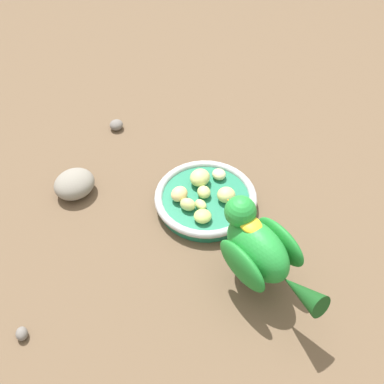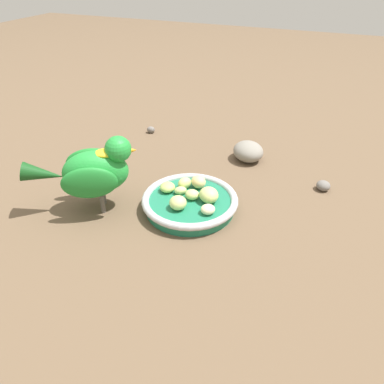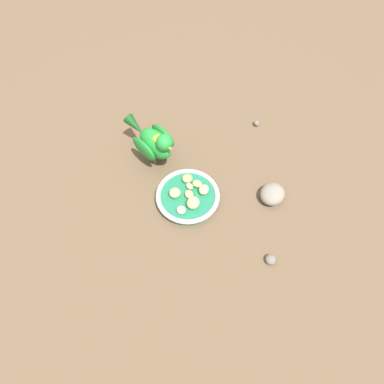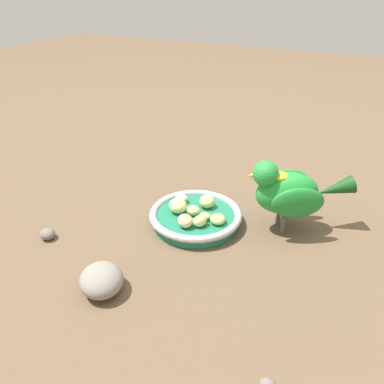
{
  "view_description": "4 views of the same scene",
  "coord_description": "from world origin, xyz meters",
  "px_view_note": "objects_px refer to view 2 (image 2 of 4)",
  "views": [
    {
      "loc": [
        0.09,
        0.57,
        0.66
      ],
      "look_at": [
        0.05,
        0.0,
        0.05
      ],
      "focal_mm": 45.0,
      "sensor_mm": 36.0,
      "label": 1
    },
    {
      "loc": [
        -0.52,
        -0.24,
        0.43
      ],
      "look_at": [
        0.03,
        -0.01,
        0.04
      ],
      "focal_mm": 35.27,
      "sensor_mm": 36.0,
      "label": 2
    },
    {
      "loc": [
        -0.06,
        -0.48,
        0.81
      ],
      "look_at": [
        0.04,
        -0.02,
        0.06
      ],
      "focal_mm": 30.13,
      "sensor_mm": 36.0,
      "label": 3
    },
    {
      "loc": [
        0.63,
        0.28,
        0.45
      ],
      "look_at": [
        0.01,
        -0.03,
        0.06
      ],
      "focal_mm": 37.23,
      "sensor_mm": 36.0,
      "label": 4
    }
  ],
  "objects_px": {
    "apple_piece_6": "(176,202)",
    "pebble_0": "(323,186)",
    "rock_large": "(248,151)",
    "apple_piece_4": "(185,183)",
    "parrot": "(93,170)",
    "pebble_1": "(151,130)",
    "apple_piece_0": "(199,182)",
    "apple_piece_7": "(209,208)",
    "apple_piece_5": "(180,190)",
    "apple_piece_2": "(192,195)",
    "apple_piece_1": "(168,187)",
    "feeding_bowl": "(190,202)",
    "apple_piece_3": "(209,195)"
  },
  "relations": [
    {
      "from": "apple_piece_6",
      "to": "pebble_0",
      "type": "distance_m",
      "value": 0.32
    },
    {
      "from": "rock_large",
      "to": "pebble_0",
      "type": "distance_m",
      "value": 0.19
    },
    {
      "from": "apple_piece_4",
      "to": "parrot",
      "type": "xyz_separation_m",
      "value": [
        -0.1,
        0.14,
        0.05
      ]
    },
    {
      "from": "apple_piece_6",
      "to": "pebble_1",
      "type": "bearing_deg",
      "value": 35.02
    },
    {
      "from": "apple_piece_0",
      "to": "apple_piece_7",
      "type": "relative_size",
      "value": 1.23
    },
    {
      "from": "parrot",
      "to": "pebble_1",
      "type": "height_order",
      "value": "parrot"
    },
    {
      "from": "apple_piece_5",
      "to": "apple_piece_7",
      "type": "xyz_separation_m",
      "value": [
        -0.04,
        -0.07,
        0.0
      ]
    },
    {
      "from": "apple_piece_2",
      "to": "rock_large",
      "type": "height_order",
      "value": "rock_large"
    },
    {
      "from": "pebble_0",
      "to": "pebble_1",
      "type": "height_order",
      "value": "pebble_0"
    },
    {
      "from": "apple_piece_1",
      "to": "apple_piece_7",
      "type": "distance_m",
      "value": 0.1
    },
    {
      "from": "feeding_bowl",
      "to": "apple_piece_6",
      "type": "height_order",
      "value": "apple_piece_6"
    },
    {
      "from": "pebble_1",
      "to": "apple_piece_0",
      "type": "bearing_deg",
      "value": -135.45
    },
    {
      "from": "feeding_bowl",
      "to": "pebble_1",
      "type": "xyz_separation_m",
      "value": [
        0.29,
        0.24,
        -0.01
      ]
    },
    {
      "from": "apple_piece_1",
      "to": "pebble_1",
      "type": "height_order",
      "value": "apple_piece_1"
    },
    {
      "from": "feeding_bowl",
      "to": "apple_piece_1",
      "type": "xyz_separation_m",
      "value": [
        0.01,
        0.05,
        0.02
      ]
    },
    {
      "from": "apple_piece_3",
      "to": "feeding_bowl",
      "type": "bearing_deg",
      "value": 102.7
    },
    {
      "from": "apple_piece_2",
      "to": "pebble_1",
      "type": "distance_m",
      "value": 0.37
    },
    {
      "from": "apple_piece_0",
      "to": "apple_piece_3",
      "type": "xyz_separation_m",
      "value": [
        -0.04,
        -0.04,
        0.0
      ]
    },
    {
      "from": "apple_piece_4",
      "to": "parrot",
      "type": "height_order",
      "value": "parrot"
    },
    {
      "from": "apple_piece_7",
      "to": "apple_piece_2",
      "type": "bearing_deg",
      "value": 57.72
    },
    {
      "from": "apple_piece_0",
      "to": "apple_piece_3",
      "type": "bearing_deg",
      "value": -137.13
    },
    {
      "from": "apple_piece_1",
      "to": "apple_piece_7",
      "type": "relative_size",
      "value": 1.17
    },
    {
      "from": "apple_piece_7",
      "to": "pebble_1",
      "type": "bearing_deg",
      "value": 42.41
    },
    {
      "from": "apple_piece_4",
      "to": "apple_piece_6",
      "type": "height_order",
      "value": "apple_piece_6"
    },
    {
      "from": "apple_piece_5",
      "to": "rock_large",
      "type": "relative_size",
      "value": 0.32
    },
    {
      "from": "apple_piece_7",
      "to": "pebble_0",
      "type": "xyz_separation_m",
      "value": [
        0.2,
        -0.18,
        -0.02
      ]
    },
    {
      "from": "apple_piece_0",
      "to": "rock_large",
      "type": "bearing_deg",
      "value": -14.41
    },
    {
      "from": "rock_large",
      "to": "apple_piece_0",
      "type": "bearing_deg",
      "value": 165.59
    },
    {
      "from": "apple_piece_5",
      "to": "pebble_1",
      "type": "distance_m",
      "value": 0.35
    },
    {
      "from": "apple_piece_6",
      "to": "apple_piece_3",
      "type": "bearing_deg",
      "value": -47.21
    },
    {
      "from": "apple_piece_3",
      "to": "apple_piece_0",
      "type": "bearing_deg",
      "value": 42.87
    },
    {
      "from": "apple_piece_2",
      "to": "apple_piece_4",
      "type": "xyz_separation_m",
      "value": [
        0.03,
        0.03,
        0.0
      ]
    },
    {
      "from": "apple_piece_6",
      "to": "pebble_0",
      "type": "relative_size",
      "value": 1.13
    },
    {
      "from": "apple_piece_6",
      "to": "feeding_bowl",
      "type": "bearing_deg",
      "value": -18.22
    },
    {
      "from": "apple_piece_3",
      "to": "apple_piece_7",
      "type": "height_order",
      "value": "apple_piece_3"
    },
    {
      "from": "apple_piece_0",
      "to": "apple_piece_2",
      "type": "relative_size",
      "value": 1.2
    },
    {
      "from": "parrot",
      "to": "pebble_0",
      "type": "bearing_deg",
      "value": -0.81
    },
    {
      "from": "parrot",
      "to": "rock_large",
      "type": "distance_m",
      "value": 0.38
    },
    {
      "from": "apple_piece_0",
      "to": "rock_large",
      "type": "height_order",
      "value": "apple_piece_0"
    },
    {
      "from": "feeding_bowl",
      "to": "parrot",
      "type": "bearing_deg",
      "value": 111.46
    },
    {
      "from": "feeding_bowl",
      "to": "apple_piece_6",
      "type": "relative_size",
      "value": 5.66
    },
    {
      "from": "apple_piece_0",
      "to": "apple_piece_2",
      "type": "xyz_separation_m",
      "value": [
        -0.04,
        -0.0,
        -0.0
      ]
    },
    {
      "from": "apple_piece_7",
      "to": "pebble_1",
      "type": "height_order",
      "value": "apple_piece_7"
    },
    {
      "from": "apple_piece_2",
      "to": "apple_piece_7",
      "type": "xyz_separation_m",
      "value": [
        -0.03,
        -0.04,
        -0.0
      ]
    },
    {
      "from": "apple_piece_7",
      "to": "apple_piece_6",
      "type": "bearing_deg",
      "value": 100.45
    },
    {
      "from": "apple_piece_2",
      "to": "pebble_0",
      "type": "height_order",
      "value": "apple_piece_2"
    },
    {
      "from": "apple_piece_0",
      "to": "apple_piece_4",
      "type": "bearing_deg",
      "value": 119.31
    },
    {
      "from": "apple_piece_4",
      "to": "pebble_1",
      "type": "relative_size",
      "value": 1.32
    },
    {
      "from": "apple_piece_5",
      "to": "pebble_1",
      "type": "height_order",
      "value": "apple_piece_5"
    },
    {
      "from": "apple_piece_4",
      "to": "pebble_0",
      "type": "distance_m",
      "value": 0.29
    }
  ]
}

